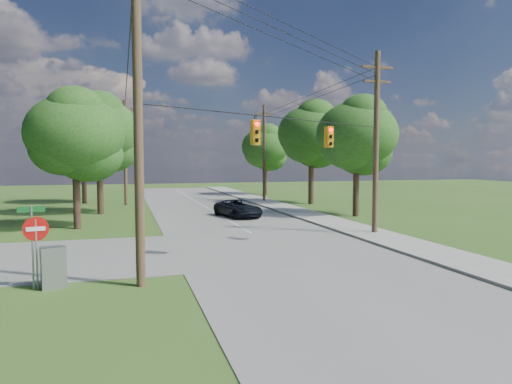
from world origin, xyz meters
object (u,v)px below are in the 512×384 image
object	(u,v)px
pole_north_w	(125,152)
do_not_enter_sign	(36,237)
pole_ne	(376,140)
pole_north_e	(264,152)
control_cabinet	(53,267)
car_main_north	(238,208)
pole_sw	(138,103)

from	to	relation	value
pole_north_w	do_not_enter_sign	size ratio (longest dim) A/B	4.10
pole_ne	pole_north_w	distance (m)	26.03
pole_north_e	control_cabinet	world-z (taller)	pole_north_e
pole_ne	car_main_north	size ratio (longest dim) A/B	2.24
pole_ne	car_main_north	xyz separation A→B (m)	(-5.79, 9.81, -4.79)
do_not_enter_sign	control_cabinet	bearing A→B (deg)	-10.23
pole_north_e	control_cabinet	size ratio (longest dim) A/B	7.14
car_main_north	control_cabinet	xyz separation A→B (m)	(-10.55, -16.81, 0.02)
pole_north_e	car_main_north	world-z (taller)	pole_north_e
pole_north_e	pole_ne	bearing A→B (deg)	-90.00
pole_north_e	do_not_enter_sign	world-z (taller)	pole_north_e
pole_sw	do_not_enter_sign	world-z (taller)	pole_sw
pole_north_e	do_not_enter_sign	distance (m)	33.71
pole_ne	do_not_enter_sign	bearing A→B (deg)	-157.43
pole_ne	car_main_north	bearing A→B (deg)	120.56
pole_north_e	pole_sw	bearing A→B (deg)	-114.52
car_main_north	do_not_enter_sign	xyz separation A→B (m)	(-11.05, -16.81, 1.09)
control_cabinet	car_main_north	bearing A→B (deg)	42.51
pole_ne	pole_north_w	size ratio (longest dim) A/B	1.05
do_not_enter_sign	pole_ne	bearing A→B (deg)	12.08
pole_sw	car_main_north	bearing A→B (deg)	66.11
control_cabinet	do_not_enter_sign	xyz separation A→B (m)	(-0.50, -0.00, 1.07)
pole_sw	pole_north_e	distance (m)	32.55
car_main_north	pole_sw	bearing A→B (deg)	-128.74
car_main_north	do_not_enter_sign	distance (m)	20.15
pole_sw	car_main_north	world-z (taller)	pole_sw
car_main_north	do_not_enter_sign	bearing A→B (deg)	-138.18
pole_north_e	do_not_enter_sign	bearing A→B (deg)	-120.15
pole_ne	do_not_enter_sign	xyz separation A→B (m)	(-16.84, -7.00, -3.69)
pole_north_e	pole_north_w	size ratio (longest dim) A/B	1.00
control_cabinet	pole_north_w	bearing A→B (deg)	69.82
pole_ne	pole_north_w	xyz separation A→B (m)	(-13.90, 22.00, -0.34)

